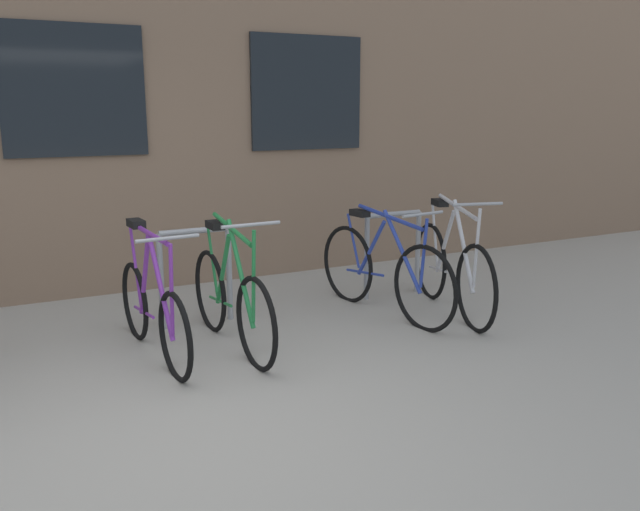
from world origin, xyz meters
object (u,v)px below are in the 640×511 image
Objects in this scene: bicycle_purple at (153,309)px; bicycle_blue at (383,271)px; bicycle_silver at (451,269)px; bicycle_green at (231,300)px.

bicycle_purple is 0.90× the size of bicycle_blue.
bicycle_silver is 1.04× the size of bicycle_green.
bicycle_blue is at bearing 3.17° from bicycle_purple.
bicycle_blue is 1.52m from bicycle_green.
bicycle_purple is 0.60m from bicycle_green.
bicycle_green is at bearing -172.85° from bicycle_blue.
bicycle_purple is 0.97× the size of bicycle_green.
bicycle_blue is at bearing 158.76° from bicycle_silver.
bicycle_green is (0.59, -0.07, 0.02)m from bicycle_purple.
bicycle_silver is at bearing -21.24° from bicycle_blue.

